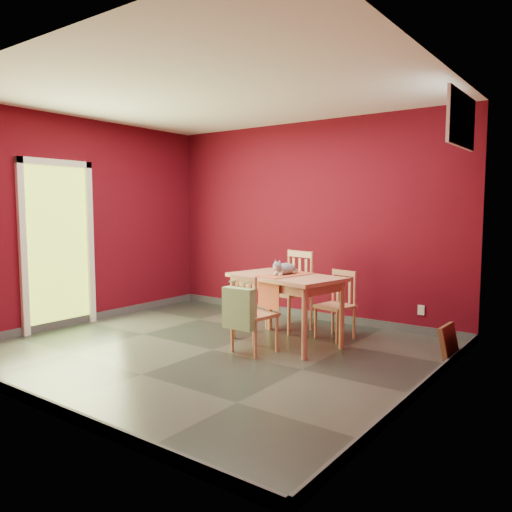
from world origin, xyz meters
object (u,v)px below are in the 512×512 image
Objects in this scene: dining_table at (286,284)px; tote_bag at (239,308)px; chair_near at (252,313)px; cat at (285,266)px; chair_far_left at (292,289)px; chair_far_right at (337,304)px; picture_frame at (449,344)px.

tote_bag reaches higher than dining_table.
cat is (0.06, 0.55, 0.44)m from chair_near.
cat reaches higher than tote_bag.
cat is at bearing -64.59° from chair_far_left.
chair_far_right is 0.81m from cat.
picture_frame is at bearing 25.70° from chair_near.
tote_bag is at bearing -109.52° from chair_far_right.
picture_frame is at bearing 21.69° from cat.
chair_far_left is 2.57× the size of picture_frame.
chair_near is 1.99m from picture_frame.
cat is (-0.38, -0.54, 0.47)m from chair_far_right.
chair_near is (0.22, -1.13, -0.08)m from chair_far_left.
dining_table is 0.75m from tote_bag.
chair_far_left is 0.67m from chair_far_right.
dining_table is 1.80m from picture_frame.
chair_near is 0.71m from cat.
chair_far_right reaches higher than dining_table.
cat is at bearing 83.90° from chair_near.
chair_far_left is 2.05m from picture_frame.
tote_bag is 1.28× the size of picture_frame.
dining_table is 0.20m from cat.
chair_far_left is at bearing 116.28° from dining_table.
chair_far_left is at bearing 98.74° from tote_bag.
tote_bag reaches higher than picture_frame.
tote_bag is 0.84m from cat.
cat is (0.07, 0.75, 0.36)m from tote_bag.
chair_far_left is at bearing 126.83° from cat.
dining_table is 0.73m from chair_far_right.
dining_table is 0.58m from chair_near.
tote_bag is at bearing -149.36° from picture_frame.
tote_bag is 2.12m from picture_frame.
chair_far_right is 1.38m from picture_frame.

